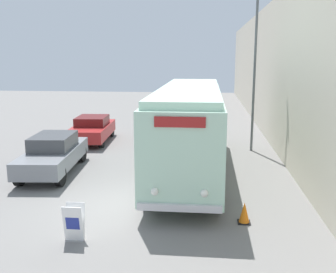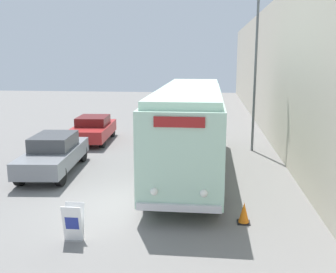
{
  "view_description": "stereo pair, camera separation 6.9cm",
  "coord_description": "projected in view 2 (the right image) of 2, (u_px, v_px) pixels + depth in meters",
  "views": [
    {
      "loc": [
        2.6,
        -11.47,
        4.62
      ],
      "look_at": [
        1.28,
        1.44,
        1.97
      ],
      "focal_mm": 42.0,
      "sensor_mm": 36.0,
      "label": 1
    },
    {
      "loc": [
        2.67,
        -11.46,
        4.62
      ],
      "look_at": [
        1.28,
        1.44,
        1.97
      ],
      "focal_mm": 42.0,
      "sensor_mm": 36.0,
      "label": 2
    }
  ],
  "objects": [
    {
      "name": "ground_plane",
      "position": [
        123.0,
        206.0,
        12.37
      ],
      "size": [
        80.0,
        80.0,
        0.0
      ],
      "primitive_type": "plane",
      "color": "slate"
    },
    {
      "name": "parked_car_near",
      "position": [
        54.0,
        153.0,
        15.84
      ],
      "size": [
        2.15,
        4.89,
        1.54
      ],
      "rotation": [
        0.0,
        0.0,
        0.08
      ],
      "color": "black",
      "rests_on": "ground_plane"
    },
    {
      "name": "traffic_cone",
      "position": [
        244.0,
        213.0,
        11.05
      ],
      "size": [
        0.36,
        0.36,
        0.61
      ],
      "color": "black",
      "rests_on": "ground_plane"
    },
    {
      "name": "sign_board",
      "position": [
        73.0,
        223.0,
        9.97
      ],
      "size": [
        0.5,
        0.36,
        0.97
      ],
      "color": "gray",
      "rests_on": "ground_plane"
    },
    {
      "name": "streetlamp",
      "position": [
        256.0,
        51.0,
        18.68
      ],
      "size": [
        0.36,
        0.36,
        7.75
      ],
      "color": "#595E60",
      "rests_on": "ground_plane"
    },
    {
      "name": "building_wall_right",
      "position": [
        276.0,
        72.0,
        20.71
      ],
      "size": [
        0.3,
        60.0,
        7.6
      ],
      "color": "beige",
      "rests_on": "ground_plane"
    },
    {
      "name": "parked_car_mid",
      "position": [
        93.0,
        129.0,
        21.56
      ],
      "size": [
        2.14,
        4.41,
        1.4
      ],
      "rotation": [
        0.0,
        0.0,
        0.07
      ],
      "color": "black",
      "rests_on": "ground_plane"
    },
    {
      "name": "vintage_bus",
      "position": [
        190.0,
        124.0,
        15.94
      ],
      "size": [
        2.45,
        11.44,
        3.44
      ],
      "color": "black",
      "rests_on": "ground_plane"
    }
  ]
}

